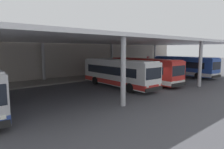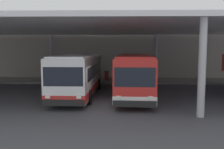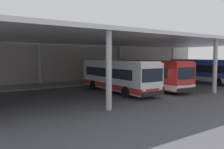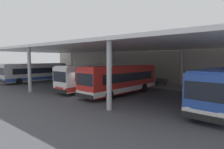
{
  "view_description": "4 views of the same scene",
  "coord_description": "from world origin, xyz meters",
  "px_view_note": "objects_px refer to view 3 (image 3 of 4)",
  "views": [
    {
      "loc": [
        -16.24,
        -13.12,
        4.29
      ],
      "look_at": [
        -2.69,
        2.93,
        1.62
      ],
      "focal_mm": 31.19,
      "sensor_mm": 36.0,
      "label": 1
    },
    {
      "loc": [
        1.75,
        -15.5,
        3.63
      ],
      "look_at": [
        1.22,
        5.43,
        1.44
      ],
      "focal_mm": 39.44,
      "sensor_mm": 36.0,
      "label": 2
    },
    {
      "loc": [
        -14.08,
        -14.72,
        3.56
      ],
      "look_at": [
        -1.08,
        4.73,
        1.67
      ],
      "focal_mm": 35.34,
      "sensor_mm": 36.0,
      "label": 3
    },
    {
      "loc": [
        15.06,
        -13.04,
        3.88
      ],
      "look_at": [
        1.42,
        3.64,
        2.09
      ],
      "focal_mm": 29.39,
      "sensor_mm": 36.0,
      "label": 4
    }
  ],
  "objects_px": {
    "bus_far_bay": "(203,71)",
    "banner_sign": "(162,66)",
    "bus_middle_bay": "(149,74)",
    "bus_second_bay": "(117,76)",
    "trash_bin": "(93,78)",
    "bench_waiting": "(113,77)"
  },
  "relations": [
    {
      "from": "bus_far_bay",
      "to": "banner_sign",
      "type": "bearing_deg",
      "value": 89.0
    },
    {
      "from": "bus_middle_bay",
      "to": "banner_sign",
      "type": "height_order",
      "value": "banner_sign"
    },
    {
      "from": "bus_middle_bay",
      "to": "bus_second_bay",
      "type": "bearing_deg",
      "value": 177.54
    },
    {
      "from": "bus_second_bay",
      "to": "trash_bin",
      "type": "distance_m",
      "value": 8.39
    },
    {
      "from": "bus_middle_bay",
      "to": "bus_far_bay",
      "type": "bearing_deg",
      "value": 0.44
    },
    {
      "from": "bus_second_bay",
      "to": "bus_middle_bay",
      "type": "distance_m",
      "value": 4.27
    },
    {
      "from": "bus_second_bay",
      "to": "bus_middle_bay",
      "type": "height_order",
      "value": "same"
    },
    {
      "from": "bus_far_bay",
      "to": "trash_bin",
      "type": "xyz_separation_m",
      "value": [
        -12.54,
        8.25,
        -0.98
      ]
    },
    {
      "from": "bus_second_bay",
      "to": "bench_waiting",
      "type": "distance_m",
      "value": 9.87
    },
    {
      "from": "bus_second_bay",
      "to": "trash_bin",
      "type": "height_order",
      "value": "bus_second_bay"
    },
    {
      "from": "bus_middle_bay",
      "to": "bench_waiting",
      "type": "bearing_deg",
      "value": 83.69
    },
    {
      "from": "bus_middle_bay",
      "to": "trash_bin",
      "type": "distance_m",
      "value": 8.75
    },
    {
      "from": "bus_second_bay",
      "to": "bus_far_bay",
      "type": "xyz_separation_m",
      "value": [
        14.31,
        -0.11,
        0.0
      ]
    },
    {
      "from": "bus_far_bay",
      "to": "banner_sign",
      "type": "relative_size",
      "value": 3.34
    },
    {
      "from": "bus_far_bay",
      "to": "trash_bin",
      "type": "relative_size",
      "value": 10.91
    },
    {
      "from": "bus_far_bay",
      "to": "bus_second_bay",
      "type": "bearing_deg",
      "value": 179.58
    },
    {
      "from": "bus_second_bay",
      "to": "bus_far_bay",
      "type": "distance_m",
      "value": 14.31
    },
    {
      "from": "bus_middle_bay",
      "to": "bus_far_bay",
      "type": "height_order",
      "value": "same"
    },
    {
      "from": "bus_far_bay",
      "to": "bench_waiting",
      "type": "distance_m",
      "value": 12.44
    },
    {
      "from": "bench_waiting",
      "to": "trash_bin",
      "type": "bearing_deg",
      "value": -177.13
    },
    {
      "from": "bench_waiting",
      "to": "banner_sign",
      "type": "bearing_deg",
      "value": -5.42
    },
    {
      "from": "bench_waiting",
      "to": "bus_far_bay",
      "type": "bearing_deg",
      "value": -42.78
    }
  ]
}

